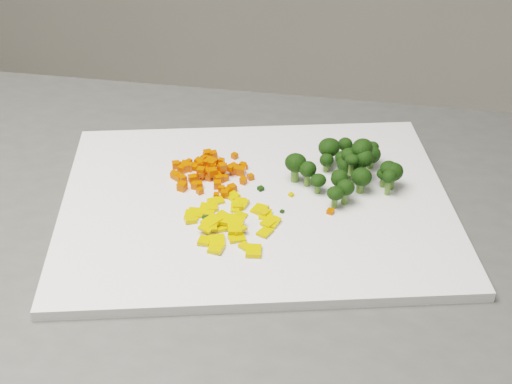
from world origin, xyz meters
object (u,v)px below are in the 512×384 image
at_px(carrot_pile, 212,166).
at_px(pepper_pile, 227,220).
at_px(cutting_board, 256,204).
at_px(broccoli_pile, 342,160).

relative_size(carrot_pile, pepper_pile, 0.86).
relative_size(cutting_board, pepper_pile, 3.88).
height_order(cutting_board, pepper_pile, pepper_pile).
relative_size(carrot_pile, broccoli_pile, 0.83).
bearing_deg(cutting_board, broccoli_pile, 46.90).
bearing_deg(carrot_pile, cutting_board, -19.26).
height_order(carrot_pile, pepper_pile, carrot_pile).
relative_size(cutting_board, broccoli_pile, 3.75).
bearing_deg(broccoli_pile, pepper_pile, -120.27).
bearing_deg(carrot_pile, pepper_pile, -53.40).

